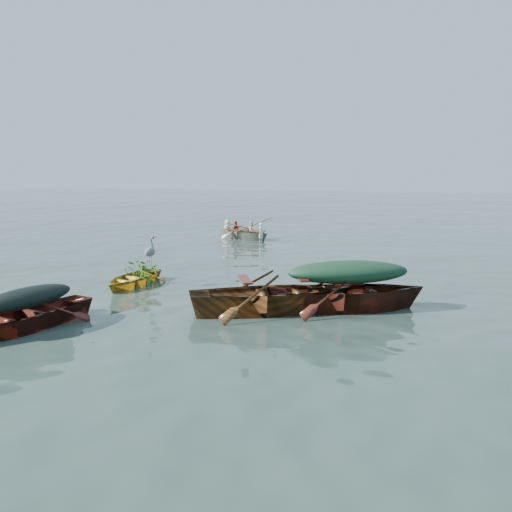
% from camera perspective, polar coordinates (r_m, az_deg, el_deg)
% --- Properties ---
extents(ground, '(140.00, 140.00, 0.00)m').
position_cam_1_polar(ground, '(12.36, -4.97, -5.07)').
color(ground, '#32463D').
rests_on(ground, ground).
extents(yellow_dinghy, '(1.39, 2.91, 0.75)m').
position_cam_1_polar(yellow_dinghy, '(14.29, -13.88, -3.31)').
color(yellow_dinghy, '#B28F22').
rests_on(yellow_dinghy, ground).
extents(dark_covered_boat, '(1.82, 3.90, 0.94)m').
position_cam_1_polar(dark_covered_boat, '(11.16, -24.51, -7.54)').
color(dark_covered_boat, '#481810').
rests_on(dark_covered_boat, ground).
extents(green_tarp_boat, '(5.18, 3.83, 1.22)m').
position_cam_1_polar(green_tarp_boat, '(11.67, 10.39, -6.08)').
color(green_tarp_boat, '#4D1F12').
rests_on(green_tarp_boat, ground).
extents(open_wooden_boat, '(5.19, 4.12, 1.25)m').
position_cam_1_polar(open_wooden_boat, '(11.29, 1.88, -6.46)').
color(open_wooden_boat, brown).
rests_on(open_wooden_boat, ground).
extents(rowed_boat, '(3.95, 1.96, 0.88)m').
position_cam_1_polar(rowed_boat, '(23.46, -1.40, 1.95)').
color(rowed_boat, beige).
rests_on(rowed_boat, ground).
extents(dark_tarp_cover, '(1.00, 2.14, 0.40)m').
position_cam_1_polar(dark_tarp_cover, '(10.99, -24.75, -4.19)').
color(dark_tarp_cover, black).
rests_on(dark_tarp_cover, dark_covered_boat).
extents(green_tarp_cover, '(2.85, 2.10, 0.52)m').
position_cam_1_polar(green_tarp_cover, '(11.47, 10.52, -1.89)').
color(green_tarp_cover, '#183C27').
rests_on(green_tarp_cover, green_tarp_boat).
extents(thwart_benches, '(2.68, 2.19, 0.04)m').
position_cam_1_polar(thwart_benches, '(11.13, 1.90, -3.27)').
color(thwart_benches, '#481910').
rests_on(thwart_benches, open_wooden_boat).
extents(heron, '(0.30, 0.42, 0.92)m').
position_cam_1_polar(heron, '(13.88, -12.00, -0.10)').
color(heron, gray).
rests_on(heron, yellow_dinghy).
extents(dinghy_weeds, '(0.75, 0.94, 0.60)m').
position_cam_1_polar(dinghy_weeds, '(14.60, -12.74, -0.30)').
color(dinghy_weeds, '#2A6019').
rests_on(dinghy_weeds, yellow_dinghy).
extents(rowers, '(2.82, 1.60, 0.76)m').
position_cam_1_polar(rowers, '(23.37, -1.41, 3.94)').
color(rowers, white).
rests_on(rowers, rowed_boat).
extents(oars, '(1.17, 2.67, 0.06)m').
position_cam_1_polar(oars, '(23.41, -1.40, 3.09)').
color(oars, '#A3783D').
rests_on(oars, rowed_boat).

